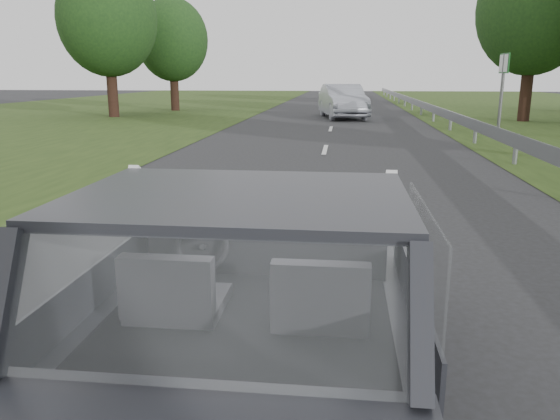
% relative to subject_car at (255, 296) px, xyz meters
% --- Properties ---
extents(ground, '(140.00, 140.00, 0.00)m').
position_rel_subject_car_xyz_m(ground, '(0.00, 0.00, -0.72)').
color(ground, '#313236').
rests_on(ground, ground).
extents(subject_car, '(1.80, 4.00, 1.45)m').
position_rel_subject_car_xyz_m(subject_car, '(0.00, 0.00, 0.00)').
color(subject_car, '#252529').
rests_on(subject_car, ground).
extents(dashboard, '(1.58, 0.45, 0.30)m').
position_rel_subject_car_xyz_m(dashboard, '(0.00, 0.62, 0.12)').
color(dashboard, black).
rests_on(dashboard, subject_car).
extents(driver_seat, '(0.50, 0.72, 0.42)m').
position_rel_subject_car_xyz_m(driver_seat, '(-0.40, -0.29, 0.16)').
color(driver_seat, black).
rests_on(driver_seat, subject_car).
extents(passenger_seat, '(0.50, 0.72, 0.42)m').
position_rel_subject_car_xyz_m(passenger_seat, '(0.40, -0.29, 0.16)').
color(passenger_seat, black).
rests_on(passenger_seat, subject_car).
extents(steering_wheel, '(0.36, 0.36, 0.04)m').
position_rel_subject_car_xyz_m(steering_wheel, '(-0.40, 0.33, 0.20)').
color(steering_wheel, black).
rests_on(steering_wheel, dashboard).
extents(cat, '(0.57, 0.21, 0.25)m').
position_rel_subject_car_xyz_m(cat, '(0.12, 0.63, 0.36)').
color(cat, gray).
rests_on(cat, dashboard).
extents(guardrail, '(0.05, 90.00, 0.32)m').
position_rel_subject_car_xyz_m(guardrail, '(4.30, 10.00, -0.15)').
color(guardrail, '#93959A').
rests_on(guardrail, ground).
extents(other_car, '(2.78, 5.11, 1.59)m').
position_rel_subject_car_xyz_m(other_car, '(0.42, 23.60, 0.07)').
color(other_car, '#A7ABB8').
rests_on(other_car, ground).
extents(highway_sign, '(0.11, 1.08, 2.71)m').
position_rel_subject_car_xyz_m(highway_sign, '(5.76, 16.59, 0.63)').
color(highway_sign, '#195721').
rests_on(highway_sign, ground).
extents(tree_2, '(6.15, 6.15, 7.25)m').
position_rel_subject_car_xyz_m(tree_2, '(8.42, 22.64, 2.90)').
color(tree_2, '#183115').
rests_on(tree_2, ground).
extents(tree_5, '(4.87, 4.87, 7.04)m').
position_rel_subject_car_xyz_m(tree_5, '(-10.75, 23.05, 2.79)').
color(tree_5, '#183115').
rests_on(tree_5, ground).
extents(tree_6, '(5.03, 5.03, 6.06)m').
position_rel_subject_car_xyz_m(tree_6, '(-9.26, 28.25, 2.30)').
color(tree_6, '#183115').
rests_on(tree_6, ground).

